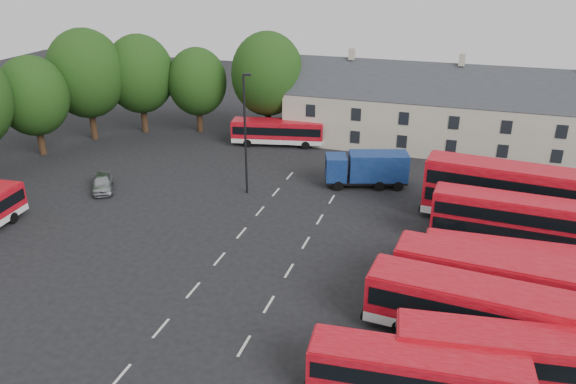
{
  "coord_description": "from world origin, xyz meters",
  "views": [
    {
      "loc": [
        14.58,
        -28.33,
        19.55
      ],
      "look_at": [
        2.53,
        9.55,
        2.2
      ],
      "focal_mm": 35.0,
      "sensor_mm": 36.0,
      "label": 1
    }
  ],
  "objects_px": {
    "silver_car": "(102,183)",
    "lamppost": "(245,132)",
    "bus_row_a": "(417,372)",
    "bus_dd_south": "(506,220)",
    "box_truck": "(368,168)"
  },
  "relations": [
    {
      "from": "bus_row_a",
      "to": "silver_car",
      "type": "relative_size",
      "value": 2.41
    },
    {
      "from": "bus_row_a",
      "to": "lamppost",
      "type": "relative_size",
      "value": 0.97
    },
    {
      "from": "silver_car",
      "to": "lamppost",
      "type": "relative_size",
      "value": 0.4
    },
    {
      "from": "box_truck",
      "to": "silver_car",
      "type": "height_order",
      "value": "box_truck"
    },
    {
      "from": "bus_dd_south",
      "to": "box_truck",
      "type": "distance_m",
      "value": 14.03
    },
    {
      "from": "lamppost",
      "to": "bus_row_a",
      "type": "bearing_deg",
      "value": -51.18
    },
    {
      "from": "bus_row_a",
      "to": "bus_dd_south",
      "type": "distance_m",
      "value": 17.02
    },
    {
      "from": "box_truck",
      "to": "lamppost",
      "type": "xyz_separation_m",
      "value": [
        -9.62,
        -4.58,
        3.78
      ]
    },
    {
      "from": "bus_row_a",
      "to": "box_truck",
      "type": "distance_m",
      "value": 25.85
    },
    {
      "from": "lamppost",
      "to": "silver_car",
      "type": "bearing_deg",
      "value": -164.91
    },
    {
      "from": "silver_car",
      "to": "lamppost",
      "type": "height_order",
      "value": "lamppost"
    },
    {
      "from": "silver_car",
      "to": "lamppost",
      "type": "distance_m",
      "value": 13.59
    },
    {
      "from": "bus_dd_south",
      "to": "lamppost",
      "type": "relative_size",
      "value": 0.97
    },
    {
      "from": "bus_row_a",
      "to": "lamppost",
      "type": "distance_m",
      "value": 26.43
    },
    {
      "from": "bus_dd_south",
      "to": "bus_row_a",
      "type": "bearing_deg",
      "value": -101.49
    }
  ]
}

